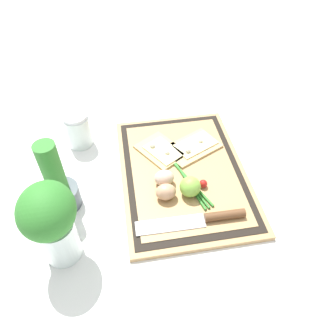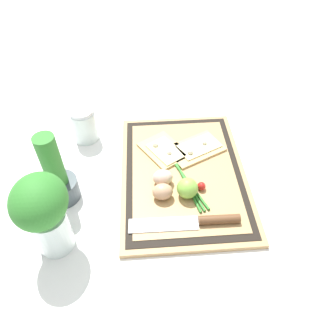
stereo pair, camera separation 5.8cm
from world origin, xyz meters
TOP-DOWN VIEW (x-y plane):
  - ground_plane at (0.00, 0.00)m, footprint 6.00×6.00m
  - cutting_board at (0.00, 0.00)m, footprint 0.49×0.34m
  - pizza_slice_near at (0.09, -0.05)m, footprint 0.16×0.19m
  - pizza_slice_far at (0.09, 0.05)m, footprint 0.17×0.16m
  - knife at (-0.17, -0.03)m, footprint 0.04×0.27m
  - egg_brown at (-0.09, 0.06)m, footprint 0.04×0.05m
  - egg_pink at (-0.04, 0.06)m, footprint 0.04×0.05m
  - lime at (-0.08, 0.00)m, footprint 0.05×0.05m
  - cherry_tomato_red at (-0.07, -0.04)m, footprint 0.02×0.02m
  - scallion_bunch at (-0.00, 0.01)m, footprint 0.29×0.12m
  - herb_pot at (-0.05, 0.32)m, footprint 0.09×0.09m
  - sauce_jar at (0.18, 0.28)m, footprint 0.07×0.07m
  - herb_glass at (-0.20, 0.32)m, footprint 0.13×0.11m

SIDE VIEW (x-z plane):
  - ground_plane at x=0.00m, z-range 0.00..0.00m
  - cutting_board at x=0.00m, z-range 0.00..0.02m
  - scallion_bunch at x=0.00m, z-range 0.02..0.02m
  - pizza_slice_near at x=0.09m, z-range 0.01..0.03m
  - pizza_slice_far at x=0.09m, z-range 0.01..0.03m
  - knife at x=-0.17m, z-range 0.01..0.04m
  - cherry_tomato_red at x=-0.07m, z-range 0.02..0.04m
  - egg_brown at x=-0.09m, z-range 0.02..0.06m
  - egg_pink at x=-0.04m, z-range 0.02..0.06m
  - lime at x=-0.08m, z-range 0.02..0.07m
  - sauce_jar at x=0.18m, z-range -0.01..0.10m
  - herb_pot at x=-0.05m, z-range -0.03..0.17m
  - herb_glass at x=-0.20m, z-range 0.02..0.23m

